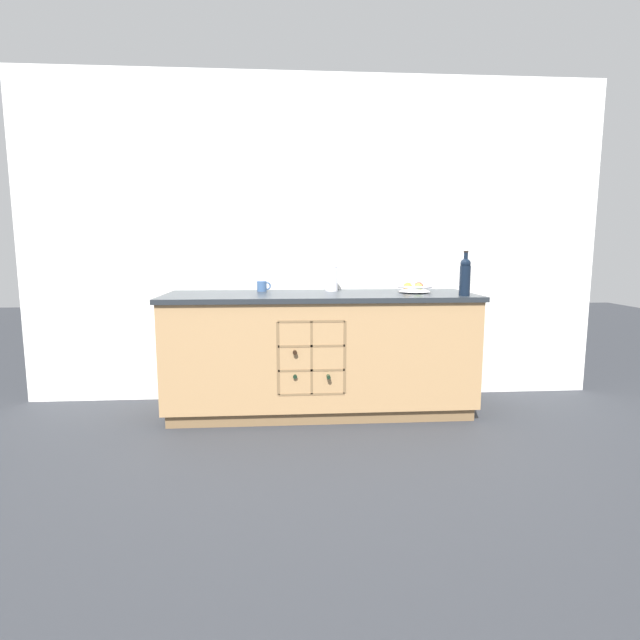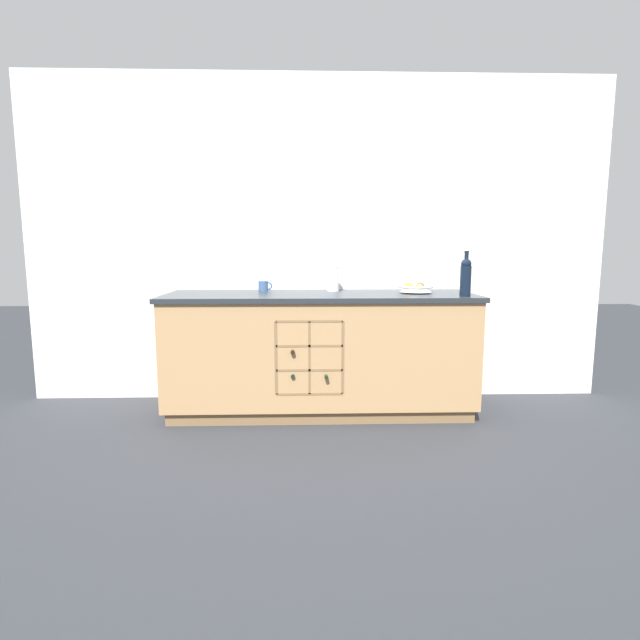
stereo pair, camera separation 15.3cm
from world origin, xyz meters
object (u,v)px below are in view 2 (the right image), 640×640
at_px(standing_wine_bottle, 466,276).
at_px(white_pitcher, 333,278).
at_px(ceramic_mug, 264,286).
at_px(fruit_bowl, 416,288).

bearing_deg(standing_wine_bottle, white_pitcher, 153.43).
distance_m(white_pitcher, ceramic_mug, 0.54).
distance_m(white_pitcher, standing_wine_bottle, 0.99).
height_order(fruit_bowl, ceramic_mug, ceramic_mug).
distance_m(ceramic_mug, standing_wine_bottle, 1.50).
height_order(ceramic_mug, standing_wine_bottle, standing_wine_bottle).
bearing_deg(white_pitcher, standing_wine_bottle, -26.57).
bearing_deg(white_pitcher, fruit_bowl, -17.18).
bearing_deg(fruit_bowl, white_pitcher, 162.82).
xyz_separation_m(fruit_bowl, ceramic_mug, (-1.14, 0.20, 0.00)).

